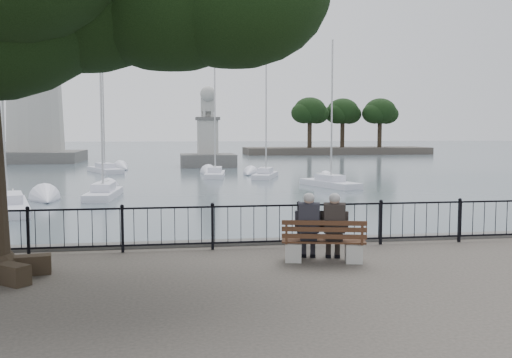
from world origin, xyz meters
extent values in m
cube|color=#4D4C49|center=(0.00, 3.00, -0.50)|extent=(200.00, 0.40, 1.20)
plane|color=#394851|center=(0.00, 103.00, -1.00)|extent=(260.00, 260.00, 0.00)
cube|color=black|center=(0.00, 2.50, 0.98)|extent=(22.00, 0.04, 0.04)
cube|color=black|center=(0.00, 2.50, 0.15)|extent=(22.00, 0.04, 0.04)
cube|color=#A3A198|center=(0.58, 1.10, 0.19)|extent=(0.42, 0.49, 0.39)
cube|color=#A3A198|center=(1.78, 0.81, 0.19)|extent=(0.42, 0.49, 0.39)
cube|color=#3B2215|center=(1.18, 0.95, 0.43)|extent=(1.77, 0.85, 0.04)
cube|color=#3B2215|center=(1.12, 0.70, 0.71)|extent=(1.67, 0.43, 0.38)
cube|color=black|center=(0.88, 1.03, 0.54)|extent=(0.40, 0.36, 0.23)
cube|color=black|center=(0.86, 0.93, 0.90)|extent=(0.46, 0.32, 0.57)
sphere|color=tan|center=(0.87, 0.97, 1.30)|extent=(0.22, 0.22, 0.22)
ellipsoid|color=#AFADAD|center=(0.86, 0.95, 1.34)|extent=(0.23, 0.23, 0.19)
cube|color=black|center=(0.94, 1.30, 0.21)|extent=(0.39, 0.48, 0.43)
cube|color=black|center=(1.39, 0.92, 0.54)|extent=(0.40, 0.36, 0.23)
cube|color=black|center=(1.36, 0.81, 0.90)|extent=(0.46, 0.32, 0.57)
sphere|color=tan|center=(1.37, 0.85, 1.30)|extent=(0.22, 0.22, 0.22)
ellipsoid|color=#AFADAD|center=(1.37, 0.83, 1.34)|extent=(0.23, 0.23, 0.19)
cube|color=black|center=(1.45, 1.18, 0.21)|extent=(0.39, 0.48, 0.43)
cube|color=#4D4C49|center=(-18.00, 62.00, -0.40)|extent=(10.68, 10.68, 1.40)
cone|color=#A3A198|center=(-18.00, 62.00, 12.81)|extent=(6.83, 6.83, 25.63)
cube|color=#4D4C49|center=(2.00, 50.00, -0.40)|extent=(5.67, 5.67, 1.40)
cube|color=#A3A198|center=(2.00, 50.00, 1.99)|extent=(2.08, 2.45, 3.78)
cube|color=#4D4C49|center=(2.00, 50.00, 4.03)|extent=(2.45, 2.83, 0.30)
cube|color=#A3A198|center=(2.00, 50.28, 4.84)|extent=(1.23, 2.08, 1.32)
cube|color=#A3A198|center=(2.00, 49.34, 5.51)|extent=(1.42, 0.95, 1.51)
sphere|color=#A3A198|center=(2.00, 48.96, 6.55)|extent=(1.61, 1.61, 1.61)
cube|color=silver|center=(-9.35, 17.16, -0.90)|extent=(3.23, 6.17, 0.66)
cube|color=silver|center=(-9.35, 17.16, -0.40)|extent=(1.83, 2.66, 0.50)
cylinder|color=#B5B5B5|center=(-9.35, 16.83, 4.37)|extent=(0.13, 0.13, 9.93)
cube|color=silver|center=(-5.63, 22.25, -0.90)|extent=(1.77, 5.15, 0.56)
cube|color=silver|center=(-5.63, 22.25, -0.40)|extent=(1.18, 2.13, 0.42)
cylinder|color=#B5B5B5|center=(-5.63, 21.97, 4.30)|extent=(0.11, 0.11, 9.80)
cube|color=silver|center=(8.60, 26.43, -0.90)|extent=(3.12, 5.43, 0.58)
cube|color=silver|center=(8.60, 26.43, -0.40)|extent=(1.72, 2.37, 0.44)
cylinder|color=#B5B5B5|center=(8.60, 26.14, 4.02)|extent=(0.12, 0.12, 9.24)
cube|color=silver|center=(1.65, 35.75, -0.90)|extent=(2.10, 5.36, 0.58)
cube|color=silver|center=(1.65, 35.75, -0.40)|extent=(1.33, 2.24, 0.43)
cylinder|color=#B5B5B5|center=(1.65, 35.46, 4.35)|extent=(0.12, 0.12, 9.90)
cube|color=silver|center=(5.57, 34.35, -0.90)|extent=(2.89, 5.10, 0.55)
cube|color=silver|center=(5.57, 34.35, -0.40)|extent=(1.60, 2.22, 0.41)
cylinder|color=#B5B5B5|center=(5.57, 34.07, 4.04)|extent=(0.11, 0.11, 9.27)
cube|color=silver|center=(-7.75, 42.37, -0.90)|extent=(3.82, 5.99, 0.65)
cube|color=silver|center=(-7.75, 42.37, -0.40)|extent=(2.04, 2.65, 0.49)
cylinder|color=#B5B5B5|center=(-7.75, 42.05, 5.40)|extent=(0.13, 0.13, 12.01)
cube|color=#3A3632|center=(25.00, 80.00, -0.50)|extent=(30.00, 8.00, 1.20)
cylinder|color=black|center=(20.00, 78.00, 2.00)|extent=(0.70, 0.70, 4.00)
ellipsoid|color=black|center=(20.00, 78.00, 6.00)|extent=(5.20, 5.20, 4.16)
cylinder|color=black|center=(26.00, 80.00, 2.00)|extent=(0.70, 0.70, 4.00)
ellipsoid|color=black|center=(26.00, 80.00, 6.00)|extent=(5.20, 5.20, 4.16)
cylinder|color=black|center=(32.00, 79.00, 2.00)|extent=(0.70, 0.70, 4.00)
ellipsoid|color=black|center=(32.00, 79.00, 6.00)|extent=(5.20, 5.20, 4.16)
camera|label=1|loc=(-1.93, -10.31, 2.68)|focal=40.00mm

